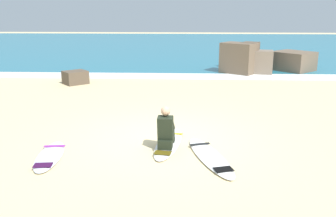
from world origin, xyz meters
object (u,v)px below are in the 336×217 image
surfer_seated (166,131)px  shoreline_rock (75,77)px  surfboard_spare_far (210,156)px  surfboard_spare_near (50,156)px  surfboard_main (169,143)px

surfer_seated → shoreline_rock: (-4.17, 7.26, -0.16)m
surfboard_spare_far → shoreline_rock: bearing=123.6°
surfer_seated → shoreline_rock: 8.37m
surfer_seated → surfboard_spare_near: 2.57m
surfboard_main → surfer_seated: bearing=-100.1°
surfer_seated → shoreline_rock: surfer_seated is taller
surfboard_main → surfboard_spare_far: bearing=-39.4°
surfboard_spare_far → shoreline_rock: (-5.13, 7.72, 0.24)m
surfboard_main → surfboard_spare_far: 1.18m
surfboard_main → surfer_seated: size_ratio=2.34×
surfboard_main → surfboard_spare_near: (-2.52, -0.88, 0.00)m
surfer_seated → surfboard_spare_far: surfer_seated is taller
surfboard_main → shoreline_rock: shoreline_rock is taller
surfboard_spare_near → surfboard_spare_far: (3.43, 0.13, -0.00)m
surfer_seated → shoreline_rock: size_ratio=1.04×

